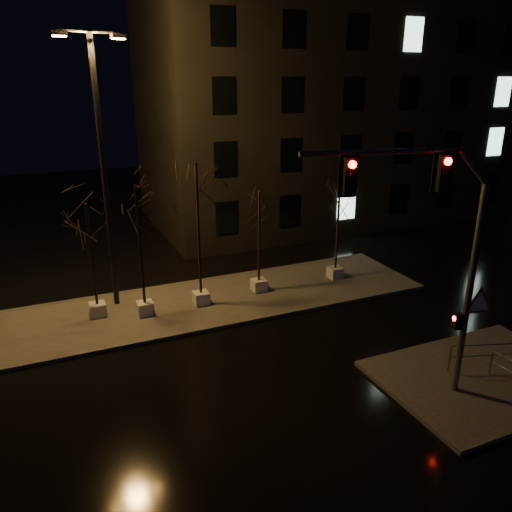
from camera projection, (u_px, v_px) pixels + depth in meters
name	position (u px, v px, depth m)	size (l,w,h in m)	color
ground	(240.00, 376.00, 17.13)	(90.00, 90.00, 0.00)	black
median	(190.00, 305.00, 22.29)	(22.00, 5.00, 0.15)	#47443F
sidewalk_corner	(483.00, 377.00, 16.90)	(7.00, 5.00, 0.15)	#47443F
building	(328.00, 111.00, 35.43)	(25.00, 12.00, 15.00)	black
tree_1	(89.00, 230.00, 19.91)	(1.80, 1.80, 4.98)	silver
tree_2	(138.00, 216.00, 19.84)	(1.80, 1.80, 5.71)	silver
tree_3	(197.00, 196.00, 20.65)	(1.80, 1.80, 6.45)	silver
tree_4	(259.00, 214.00, 22.41)	(1.80, 1.80, 4.92)	silver
tree_5	(339.00, 206.00, 23.93)	(1.80, 1.80, 4.90)	silver
traffic_signal_mast	(438.00, 242.00, 14.19)	(6.21, 1.52, 7.75)	slate
streetlight_main	(102.00, 158.00, 20.15)	(2.79, 0.89, 11.20)	black
guard_rail_a	(483.00, 353.00, 16.95)	(2.24, 0.80, 1.02)	slate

